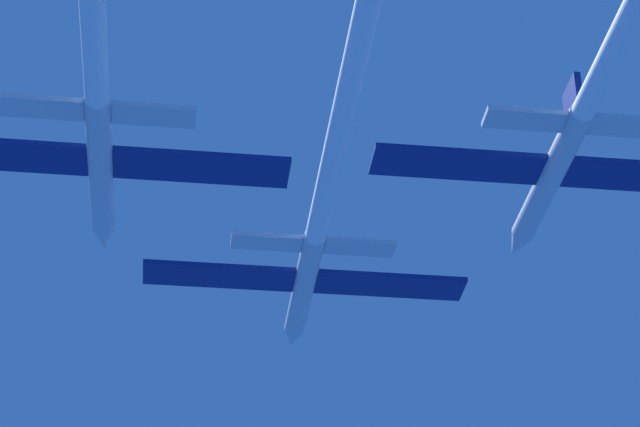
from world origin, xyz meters
The scene contains 3 objects.
jet_lead centered at (0.19, -9.17, 0.15)m, with size 14.79×37.70×2.45m.
jet_left_wing centered at (-8.85, -19.33, -0.15)m, with size 14.79×39.42×2.45m.
jet_right_wing centered at (9.18, -18.78, 0.45)m, with size 14.79×36.97×2.45m.
Camera 1 is at (-5.28, -52.90, -28.16)m, focal length 73.28 mm.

